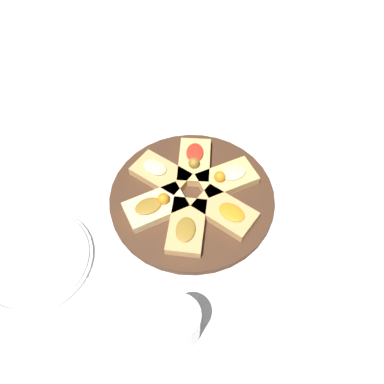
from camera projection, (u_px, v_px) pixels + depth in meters
The scene contains 12 objects.
ground_plane at pixel (192, 199), 0.93m from camera, with size 3.00×3.00×0.00m, color silver.
serving_board at pixel (192, 197), 0.93m from camera, with size 0.41×0.41×0.02m, color #422819.
focaccia_slice_0 at pixel (187, 226), 0.85m from camera, with size 0.10×0.15×0.03m.
focaccia_slice_1 at pixel (225, 212), 0.87m from camera, with size 0.16×0.15×0.03m.
focaccia_slice_2 at pixel (227, 178), 0.93m from camera, with size 0.16×0.13×0.05m.
focaccia_slice_3 at pixel (194, 161), 0.96m from camera, with size 0.09×0.15×0.05m.
focaccia_slice_4 at pixel (160, 174), 0.94m from camera, with size 0.16×0.15×0.03m.
focaccia_slice_5 at pixel (156, 206), 0.88m from camera, with size 0.16×0.13×0.05m.
plate_left at pixel (333, 154), 1.01m from camera, with size 0.21×0.21×0.02m.
plate_right at pixel (35, 259), 0.83m from camera, with size 0.25×0.25×0.02m.
water_glass at pixel (180, 323), 0.71m from camera, with size 0.08×0.08×0.10m, color silver.
napkin_stack at pixel (245, 98), 1.14m from camera, with size 0.12×0.10×0.01m, color white.
Camera 1 is at (0.03, 0.52, 0.77)m, focal length 35.00 mm.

